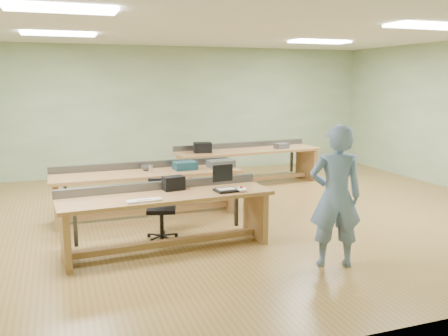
% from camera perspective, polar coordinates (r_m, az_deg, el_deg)
% --- Properties ---
extents(floor, '(10.00, 10.00, 0.00)m').
position_cam_1_polar(floor, '(7.95, 0.58, -5.59)').
color(floor, olive).
rests_on(floor, ground).
extents(ceiling, '(10.00, 10.00, 0.00)m').
position_cam_1_polar(ceiling, '(7.68, 0.62, 16.45)').
color(ceiling, silver).
rests_on(ceiling, wall_back).
extents(wall_back, '(10.00, 0.04, 3.00)m').
position_cam_1_polar(wall_back, '(11.51, -6.28, 6.92)').
color(wall_back, '#9CB589').
rests_on(wall_back, floor).
extents(wall_front, '(10.00, 0.04, 3.00)m').
position_cam_1_polar(wall_front, '(4.18, 19.70, 0.20)').
color(wall_front, '#9CB589').
rests_on(wall_front, floor).
extents(fluor_panels, '(6.20, 3.50, 0.03)m').
position_cam_1_polar(fluor_panels, '(7.68, 0.62, 16.22)').
color(fluor_panels, white).
rests_on(fluor_panels, ceiling).
extents(workbench_front, '(2.80, 0.91, 0.86)m').
position_cam_1_polar(workbench_front, '(6.25, -6.91, -4.87)').
color(workbench_front, '#996440').
rests_on(workbench_front, floor).
extents(workbench_mid, '(3.03, 0.85, 0.86)m').
position_cam_1_polar(workbench_mid, '(7.81, -9.24, -1.79)').
color(workbench_mid, '#996440').
rests_on(workbench_mid, floor).
extents(workbench_back, '(3.20, 1.10, 0.86)m').
position_cam_1_polar(workbench_back, '(10.18, 2.89, 1.21)').
color(workbench_back, '#996440').
rests_on(workbench_back, floor).
extents(person, '(0.72, 0.59, 1.71)m').
position_cam_1_polar(person, '(5.75, 13.27, -3.35)').
color(person, '#6679A7').
rests_on(person, floor).
extents(laptop_base, '(0.31, 0.27, 0.03)m').
position_cam_1_polar(laptop_base, '(6.29, 0.28, -2.70)').
color(laptop_base, black).
rests_on(laptop_base, workbench_front).
extents(laptop_screen, '(0.29, 0.04, 0.23)m').
position_cam_1_polar(laptop_screen, '(6.35, -0.16, -0.61)').
color(laptop_screen, black).
rests_on(laptop_screen, laptop_base).
extents(keyboard, '(0.44, 0.18, 0.02)m').
position_cam_1_polar(keyboard, '(5.86, -9.59, -3.89)').
color(keyboard, beige).
rests_on(keyboard, workbench_front).
extents(trackball_mouse, '(0.14, 0.16, 0.06)m').
position_cam_1_polar(trackball_mouse, '(6.29, 2.14, -2.58)').
color(trackball_mouse, white).
rests_on(trackball_mouse, workbench_front).
extents(camera_bag, '(0.30, 0.21, 0.19)m').
position_cam_1_polar(camera_bag, '(6.40, -6.09, -1.83)').
color(camera_bag, black).
rests_on(camera_bag, workbench_front).
extents(task_chair, '(0.55, 0.55, 0.83)m').
position_cam_1_polar(task_chair, '(6.78, -7.50, -5.85)').
color(task_chair, black).
rests_on(task_chair, floor).
extents(parts_bin_teal, '(0.39, 0.30, 0.13)m').
position_cam_1_polar(parts_bin_teal, '(7.87, -4.72, 0.30)').
color(parts_bin_teal, '#13333E').
rests_on(parts_bin_teal, workbench_mid).
extents(parts_bin_grey, '(0.46, 0.32, 0.12)m').
position_cam_1_polar(parts_bin_grey, '(8.05, -0.38, 0.53)').
color(parts_bin_grey, '#39393C').
rests_on(parts_bin_grey, workbench_mid).
extents(mug, '(0.17, 0.17, 0.11)m').
position_cam_1_polar(mug, '(7.83, -9.41, 0.06)').
color(mug, '#39393C').
rests_on(mug, workbench_mid).
extents(drinks_can, '(0.08, 0.08, 0.12)m').
position_cam_1_polar(drinks_can, '(7.65, -8.79, -0.12)').
color(drinks_can, silver).
rests_on(drinks_can, workbench_mid).
extents(storage_box_back, '(0.39, 0.31, 0.20)m').
position_cam_1_polar(storage_box_back, '(9.70, -2.59, 2.47)').
color(storage_box_back, black).
rests_on(storage_box_back, workbench_back).
extents(tray_back, '(0.31, 0.25, 0.11)m').
position_cam_1_polar(tray_back, '(10.34, 6.93, 2.65)').
color(tray_back, '#39393C').
rests_on(tray_back, workbench_back).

